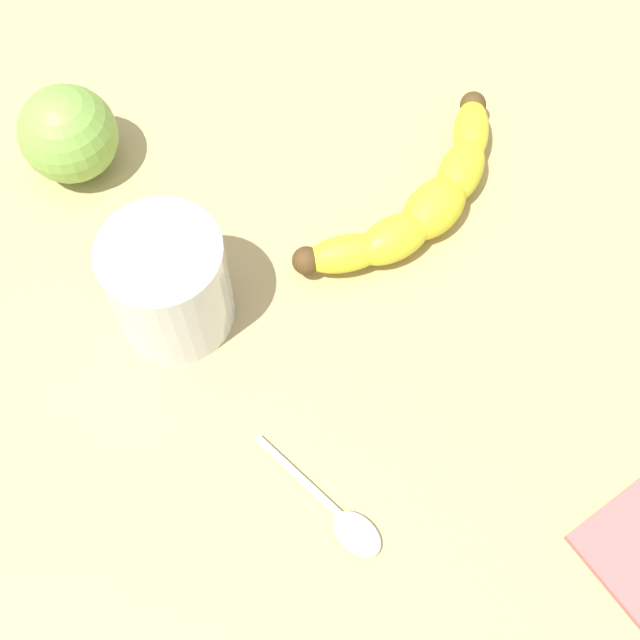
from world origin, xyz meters
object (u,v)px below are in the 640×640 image
(green_apple_fruit, at_px, (68,134))
(teaspoon, at_px, (352,527))
(banana, at_px, (422,200))
(smoothie_glass, at_px, (169,285))

(green_apple_fruit, height_order, teaspoon, green_apple_fruit)
(banana, xyz_separation_m, teaspoon, (0.24, -0.06, -0.02))
(banana, xyz_separation_m, green_apple_fruit, (-0.05, -0.27, 0.02))
(banana, relative_size, green_apple_fruit, 2.21)
(banana, height_order, green_apple_fruit, green_apple_fruit)
(green_apple_fruit, bearing_deg, banana, 78.59)
(teaspoon, bearing_deg, smoothie_glass, 171.83)
(smoothie_glass, xyz_separation_m, teaspoon, (0.16, 0.12, -0.04))
(banana, height_order, smoothie_glass, smoothie_glass)
(smoothie_glass, bearing_deg, banana, 114.00)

